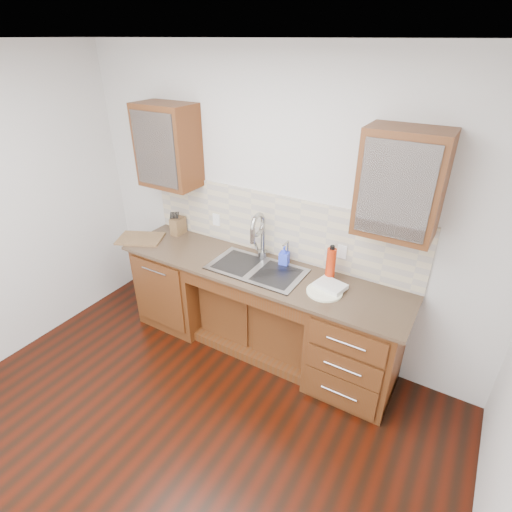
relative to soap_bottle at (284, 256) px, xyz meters
The scene contains 25 objects.
ground 1.93m from the soap_bottle, 95.88° to the right, with size 4.00×3.50×0.10m, color black.
ceiling 2.39m from the soap_bottle, 95.88° to the right, with size 4.00×3.50×0.10m, color white.
wall_back 0.43m from the soap_bottle, 131.45° to the left, with size 4.00×0.10×2.70m, color silver.
base_cabinet_left 1.26m from the soap_bottle, behind, with size 0.70×0.62×0.88m, color #593014.
base_cabinet_center 0.68m from the soap_bottle, 153.65° to the right, with size 1.20×0.44×0.70m, color #593014.
base_cabinet_right 0.98m from the soap_bottle, 12.38° to the right, with size 0.70×0.62×0.88m, color #593014.
countertop 0.27m from the soap_bottle, 131.55° to the right, with size 2.70×0.65×0.03m, color #84705B.
backsplash 0.29m from the soap_bottle, 142.60° to the left, with size 2.70×0.02×0.59m, color beige.
sink 0.31m from the soap_bottle, 129.37° to the right, with size 0.84×0.46×0.19m, color #9E9EA5.
faucet 0.26m from the soap_bottle, behind, with size 0.04×0.04×0.40m, color #999993.
filter_tap 0.05m from the soap_bottle, 69.56° to the left, with size 0.02×0.02×0.24m, color #999993.
upper_cabinet_left 1.47m from the soap_bottle, behind, with size 0.55×0.34×0.75m, color #593014.
upper_cabinet_right 1.21m from the soap_bottle, ahead, with size 0.55×0.34×0.75m, color #593014.
outlet_left 0.83m from the soap_bottle, behind, with size 0.08×0.01×0.12m, color white.
outlet_right 0.51m from the soap_bottle, 13.23° to the left, with size 0.08×0.01×0.12m, color white.
soap_bottle is the anchor object (origin of this frame).
water_bottle 0.45m from the soap_bottle, ahead, with size 0.08×0.08×0.30m, color #B92A0C.
plate 0.54m from the soap_bottle, 25.66° to the right, with size 0.29×0.29×0.02m, color white.
dish_towel 0.53m from the soap_bottle, 17.87° to the right, with size 0.23×0.17×0.04m, color beige.
knife_block 1.23m from the soap_bottle, behind, with size 0.10×0.16×0.17m, color #9C834B.
cutting_board 1.51m from the soap_bottle, 168.73° to the right, with size 0.43×0.30×0.02m, color brown.
cup_left_a 1.53m from the soap_bottle, behind, with size 0.12×0.12×0.10m, color white.
cup_left_b 1.32m from the soap_bottle, behind, with size 0.10×0.10×0.09m, color silver.
cup_right_a 1.13m from the soap_bottle, ahead, with size 0.14×0.14×0.11m, color silver.
cup_right_b 1.23m from the soap_bottle, ahead, with size 0.10×0.10×0.10m, color silver.
Camera 1 is at (1.54, -1.18, 2.71)m, focal length 28.00 mm.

